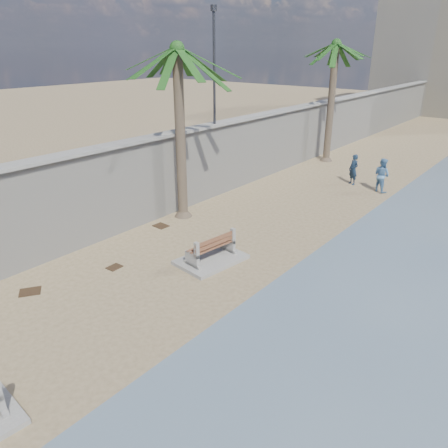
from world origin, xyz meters
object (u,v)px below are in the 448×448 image
Objects in this scene: palm_back at (336,46)px; person_a at (354,167)px; person_b at (382,173)px; palm_mid at (177,51)px; bench_far at (211,250)px.

palm_back is 4.24× the size of person_a.
person_a is at bearing -47.94° from palm_back.
palm_back is 9.05m from person_b.
person_a is 1.70m from person_b.
person_b reaches higher than person_a.
palm_mid is 11.74m from person_a.
person_a is (3.53, -3.91, -6.11)m from palm_back.
palm_back is at bearing 102.37° from bench_far.
palm_mid is 0.98× the size of palm_back.
palm_mid is 4.16× the size of person_a.
bench_far is 11.94m from person_a.
palm_back is (-3.47, 15.84, 6.63)m from bench_far.
person_b is at bearing 58.35° from palm_mid.
palm_back is 4.11× the size of person_b.
person_b is at bearing 81.54° from bench_far.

